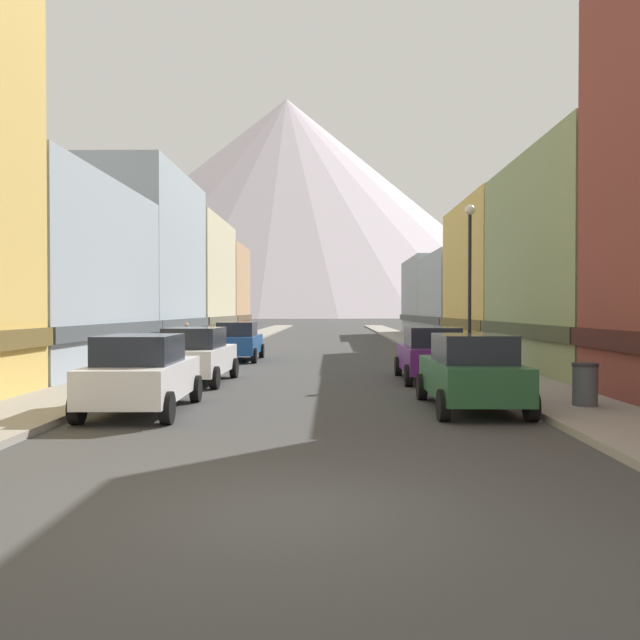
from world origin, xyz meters
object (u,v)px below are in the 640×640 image
(car_left_0, at_px, (142,373))
(car_right_0, at_px, (471,372))
(trash_bin_right, at_px, (585,384))
(car_right_1, at_px, (431,354))
(car_left_1, at_px, (196,355))
(pedestrian_0, at_px, (187,341))
(car_left_2, at_px, (238,341))
(potted_plant_0, at_px, (491,354))
(streetlamp_right, at_px, (470,263))

(car_left_0, height_order, car_right_0, same)
(trash_bin_right, bearing_deg, car_right_1, 111.30)
(car_left_1, bearing_deg, pedestrian_0, 104.23)
(car_left_2, relative_size, potted_plant_0, 5.78)
(car_left_0, distance_m, car_right_1, 10.19)
(car_left_1, height_order, car_left_2, same)
(car_left_0, bearing_deg, car_right_1, 41.77)
(car_left_2, bearing_deg, car_left_0, -90.00)
(car_left_0, relative_size, potted_plant_0, 5.82)
(car_right_0, relative_size, streetlamp_right, 0.75)
(car_left_1, bearing_deg, car_right_0, -35.98)
(car_right_0, distance_m, potted_plant_0, 11.92)
(trash_bin_right, bearing_deg, car_right_0, 174.15)
(car_left_2, distance_m, potted_plant_0, 11.33)
(potted_plant_0, relative_size, streetlamp_right, 0.13)
(car_right_1, bearing_deg, car_left_0, -138.23)
(car_left_0, distance_m, potted_plant_0, 16.14)
(pedestrian_0, bearing_deg, car_left_1, -75.77)
(car_right_1, bearing_deg, car_left_1, -174.29)
(pedestrian_0, bearing_deg, trash_bin_right, -50.78)
(trash_bin_right, relative_size, pedestrian_0, 0.62)
(trash_bin_right, height_order, potted_plant_0, trash_bin_right)
(car_left_2, bearing_deg, car_right_1, -48.53)
(car_left_0, xyz_separation_m, potted_plant_0, (10.80, 11.98, -0.34))
(car_left_2, bearing_deg, car_left_1, -90.01)
(car_left_1, height_order, car_right_1, same)
(car_left_0, bearing_deg, pedestrian_0, 98.89)
(car_left_1, bearing_deg, car_left_0, -89.97)
(pedestrian_0, height_order, streetlamp_right, streetlamp_right)
(car_left_1, relative_size, streetlamp_right, 0.76)
(car_left_0, relative_size, pedestrian_0, 2.80)
(car_left_2, xyz_separation_m, potted_plant_0, (10.80, -3.40, -0.34))
(car_left_1, bearing_deg, potted_plant_0, 28.89)
(car_right_0, xyz_separation_m, pedestrian_0, (-10.05, 15.18, -0.02))
(car_right_1, bearing_deg, car_left_2, 131.47)
(trash_bin_right, xyz_separation_m, pedestrian_0, (-12.60, 15.44, 0.23))
(car_right_0, relative_size, pedestrian_0, 2.78)
(car_left_2, xyz_separation_m, trash_bin_right, (10.15, -15.14, -0.26))
(car_left_0, bearing_deg, trash_bin_right, 1.38)
(potted_plant_0, height_order, streetlamp_right, streetlamp_right)
(trash_bin_right, xyz_separation_m, potted_plant_0, (0.65, 11.74, -0.08))
(car_left_0, relative_size, trash_bin_right, 4.54)
(car_right_0, distance_m, pedestrian_0, 18.20)
(car_left_1, distance_m, pedestrian_0, 9.96)
(streetlamp_right, bearing_deg, potted_plant_0, 66.41)
(car_left_1, height_order, potted_plant_0, car_left_1)
(pedestrian_0, bearing_deg, potted_plant_0, -15.59)
(car_right_0, height_order, streetlamp_right, streetlamp_right)
(car_left_1, bearing_deg, car_right_1, 5.71)
(potted_plant_0, bearing_deg, pedestrian_0, 164.41)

